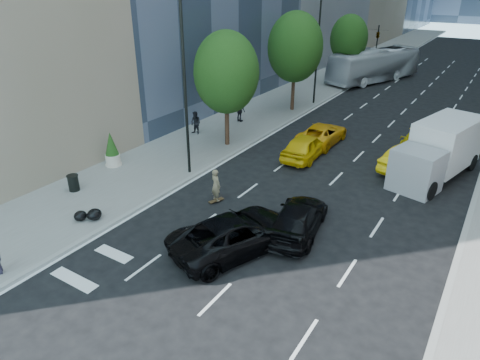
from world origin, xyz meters
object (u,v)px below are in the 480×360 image
Objects in this scene: black_sedan_mercedes at (298,219)px; trash_can at (73,183)px; skateboarder at (216,187)px; city_bus at (374,65)px; black_sedan_lincoln at (235,234)px; box_truck at (439,150)px; planter_shrub at (112,150)px.

trash_can is at bearing 3.08° from black_sedan_mercedes.
city_bus is (-1.60, 32.22, 0.89)m from skateboarder.
black_sedan_lincoln reaches higher than black_sedan_mercedes.
box_truck is 20.20m from trash_can.
box_truck reaches higher than black_sedan_lincoln.
skateboarder is 0.30× the size of black_sedan_lincoln.
skateboarder reaches higher than black_sedan_lincoln.
black_sedan_lincoln is 0.80× the size of box_truck.
planter_shrub is at bearing -80.73° from city_bus.
skateboarder is 7.71m from trash_can.
skateboarder is at bearing -21.33° from black_sedan_lincoln.
trash_can is 3.62m from planter_shrub.
trash_can is (-5.41, -35.42, -1.17)m from city_bus.
skateboarder is 4.77m from black_sedan_mercedes.
city_bus is 35.85m from trash_can.
skateboarder is 0.24× the size of box_truck.
box_truck reaches higher than skateboarder.
black_sedan_mercedes is 10.52m from box_truck.
city_bus reaches higher than box_truck.
city_bus is at bearing -59.68° from black_sedan_lincoln.
trash_can is at bearing -127.48° from box_truck.
skateboarder is 12.84m from box_truck.
box_truck is 8.49× the size of trash_can.
black_sedan_mercedes is 0.68× the size of box_truck.
box_truck is 18.92m from planter_shrub.
black_sedan_lincoln is 2.70× the size of planter_shrub.
planter_shrub is (-6.20, -31.94, -0.59)m from city_bus.
planter_shrub is (-10.93, 3.31, 0.36)m from black_sedan_lincoln.
box_truck is at bearing -114.85° from skateboarder.
skateboarder is at bearing -14.91° from black_sedan_mercedes.
black_sedan_mercedes is at bearing -58.71° from city_bus.
black_sedan_lincoln is (3.13, -3.02, -0.06)m from skateboarder.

